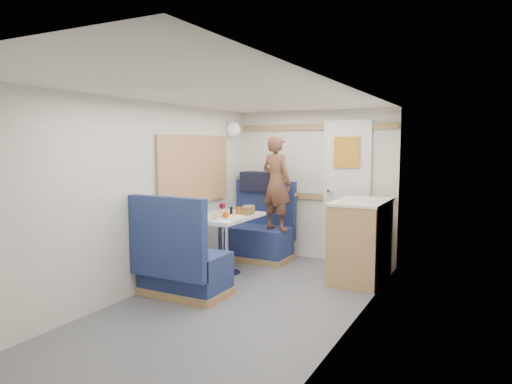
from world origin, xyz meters
The scene contains 27 objects.
floor centered at (0.00, 0.00, 0.00)m, with size 4.50×4.50×0.00m, color #515156.
ceiling centered at (0.00, 0.00, 2.00)m, with size 4.50×4.50×0.00m, color silver.
wall_back centered at (0.00, 2.25, 1.00)m, with size 2.20×0.02×2.00m, color silver.
wall_left centered at (-1.10, 0.00, 1.00)m, with size 0.02×4.50×2.00m, color silver.
wall_right centered at (1.10, 0.00, 1.00)m, with size 0.02×4.50×2.00m, color silver.
oak_trim_low centered at (0.00, 2.23, 0.85)m, with size 2.15×0.02×0.08m, color #A7754B.
oak_trim_high centered at (0.00, 2.23, 1.78)m, with size 2.15×0.02×0.08m, color #A7754B.
side_window centered at (-1.08, 1.00, 1.25)m, with size 0.04×1.30×0.72m, color #B6BFA2.
rear_door centered at (0.45, 2.22, 0.97)m, with size 0.62×0.12×1.86m.
dinette_table centered at (-0.65, 1.00, 0.57)m, with size 0.62×0.92×0.72m.
bench_far centered at (-0.65, 1.86, 0.30)m, with size 0.90×0.59×1.05m.
bench_near centered at (-0.65, 0.14, 0.30)m, with size 0.90×0.59×1.05m.
ledge centered at (-0.65, 2.12, 0.88)m, with size 0.90×0.14×0.04m, color #A7754B.
dome_light centered at (-1.04, 1.85, 1.75)m, with size 0.20×0.20×0.20m, color white.
galley_counter centered at (0.82, 1.55, 0.47)m, with size 0.57×0.92×0.92m.
person centered at (-0.33, 1.75, 1.06)m, with size 0.44×0.29×1.22m, color brown.
duffel_bag centered at (-0.73, 2.12, 1.03)m, with size 0.56×0.27×0.27m, color black.
tray centered at (-0.49, 0.84, 0.73)m, with size 0.27×0.35×0.02m, color white.
orange_fruit centered at (-0.48, 0.74, 0.78)m, with size 0.08×0.08×0.08m, color #E06209.
cheese_block centered at (-0.58, 0.74, 0.76)m, with size 0.11×0.07×0.04m, color #E0CE81.
wine_glass centered at (-0.61, 0.87, 0.84)m, with size 0.08×0.08×0.17m.
tumbler_left centered at (-0.75, 0.62, 0.77)m, with size 0.07×0.07×0.11m, color white.
tumbler_mid centered at (-0.76, 1.15, 0.78)m, with size 0.07×0.07×0.12m, color silver.
beer_glass centered at (-0.49, 1.03, 0.77)m, with size 0.07×0.07×0.11m, color #8C4D14.
pepper_grinder centered at (-0.63, 1.10, 0.77)m, with size 0.03×0.03×0.09m, color black.
salt_grinder centered at (-0.59, 0.87, 0.77)m, with size 0.04×0.04×0.09m, color white.
bread_loaf centered at (-0.45, 1.20, 0.77)m, with size 0.13×0.23×0.10m, color brown.
Camera 1 is at (2.13, -3.54, 1.55)m, focal length 32.00 mm.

